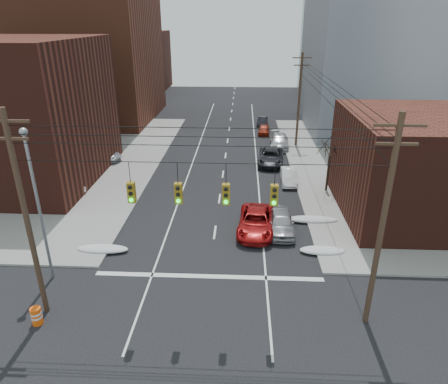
# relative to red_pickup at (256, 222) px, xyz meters

# --- Properties ---
(ground) EXTENTS (160.00, 160.00, 0.00)m
(ground) POSITION_rel_red_pickup_xyz_m (-3.02, -12.35, -0.77)
(ground) COLOR black
(ground) RESTS_ON ground
(building_brick_tall) EXTENTS (24.00, 20.00, 30.00)m
(building_brick_tall) POSITION_rel_red_pickup_xyz_m (-27.02, 35.65, 14.23)
(building_brick_tall) COLOR brown
(building_brick_tall) RESTS_ON ground
(building_brick_far) EXTENTS (22.00, 18.00, 12.00)m
(building_brick_far) POSITION_rel_red_pickup_xyz_m (-29.02, 61.65, 5.23)
(building_brick_far) COLOR #451C14
(building_brick_far) RESTS_ON ground
(building_office) EXTENTS (22.00, 20.00, 25.00)m
(building_office) POSITION_rel_red_pickup_xyz_m (18.98, 31.65, 11.73)
(building_office) COLOR gray
(building_office) RESTS_ON ground
(building_glass) EXTENTS (20.00, 18.00, 22.00)m
(building_glass) POSITION_rel_red_pickup_xyz_m (20.98, 57.65, 10.23)
(building_glass) COLOR gray
(building_glass) RESTS_ON ground
(utility_pole_left) EXTENTS (2.20, 0.28, 11.00)m
(utility_pole_left) POSITION_rel_red_pickup_xyz_m (-11.52, -9.35, 5.02)
(utility_pole_left) COLOR #473323
(utility_pole_left) RESTS_ON ground
(utility_pole_right) EXTENTS (2.20, 0.28, 11.00)m
(utility_pole_right) POSITION_rel_red_pickup_xyz_m (5.48, -9.35, 5.02)
(utility_pole_right) COLOR #473323
(utility_pole_right) RESTS_ON ground
(utility_pole_far) EXTENTS (2.20, 0.28, 11.00)m
(utility_pole_far) POSITION_rel_red_pickup_xyz_m (5.48, 21.65, 5.02)
(utility_pole_far) COLOR #473323
(utility_pole_far) RESTS_ON ground
(traffic_signals) EXTENTS (17.00, 0.42, 2.02)m
(traffic_signals) POSITION_rel_red_pickup_xyz_m (-2.92, -9.38, 6.40)
(traffic_signals) COLOR black
(traffic_signals) RESTS_ON ground
(street_light) EXTENTS (0.44, 0.44, 9.32)m
(street_light) POSITION_rel_red_pickup_xyz_m (-12.52, -6.35, 4.77)
(street_light) COLOR gray
(street_light) RESTS_ON ground
(bare_tree) EXTENTS (2.09, 2.20, 4.93)m
(bare_tree) POSITION_rel_red_pickup_xyz_m (6.57, 7.65, 1.55)
(bare_tree) COLOR black
(bare_tree) RESTS_ON ground
(snow_nw) EXTENTS (3.50, 1.08, 0.42)m
(snow_nw) POSITION_rel_red_pickup_xyz_m (-10.42, -3.35, -0.56)
(snow_nw) COLOR silver
(snow_nw) RESTS_ON ground
(snow_ne) EXTENTS (3.00, 1.08, 0.42)m
(snow_ne) POSITION_rel_red_pickup_xyz_m (4.38, -2.85, -0.56)
(snow_ne) COLOR silver
(snow_ne) RESTS_ON ground
(snow_east_far) EXTENTS (4.00, 1.08, 0.42)m
(snow_east_far) POSITION_rel_red_pickup_xyz_m (4.38, 1.65, -0.56)
(snow_east_far) COLOR silver
(snow_east_far) RESTS_ON ground
(red_pickup) EXTENTS (2.98, 5.71, 1.53)m
(red_pickup) POSITION_rel_red_pickup_xyz_m (0.00, 0.00, 0.00)
(red_pickup) COLOR #9B0E0E
(red_pickup) RESTS_ON ground
(parked_car_a) EXTENTS (1.84, 4.56, 1.55)m
(parked_car_a) POSITION_rel_red_pickup_xyz_m (1.85, 0.05, 0.01)
(parked_car_a) COLOR #9D9DA2
(parked_car_a) RESTS_ON ground
(parked_car_b) EXTENTS (1.50, 4.11, 1.35)m
(parked_car_b) POSITION_rel_red_pickup_xyz_m (3.38, 9.61, -0.09)
(parked_car_b) COLOR white
(parked_car_b) RESTS_ON ground
(parked_car_c) EXTENTS (3.18, 5.90, 1.57)m
(parked_car_c) POSITION_rel_red_pickup_xyz_m (1.99, 15.03, 0.02)
(parked_car_c) COLOR black
(parked_car_c) RESTS_ON ground
(parked_car_d) EXTENTS (2.52, 5.55, 1.57)m
(parked_car_d) POSITION_rel_red_pickup_xyz_m (3.38, 21.02, 0.02)
(parked_car_d) COLOR #AFB0B4
(parked_car_d) RESTS_ON ground
(parked_car_e) EXTENTS (1.79, 3.80, 1.26)m
(parked_car_e) POSITION_rel_red_pickup_xyz_m (1.78, 27.06, -0.14)
(parked_car_e) COLOR maroon
(parked_car_e) RESTS_ON ground
(parked_car_f) EXTENTS (1.83, 4.00, 1.27)m
(parked_car_f) POSITION_rel_red_pickup_xyz_m (1.78, 31.77, -0.13)
(parked_car_f) COLOR black
(parked_car_f) RESTS_ON ground
(lot_car_a) EXTENTS (4.57, 2.72, 1.42)m
(lot_car_a) POSITION_rel_red_pickup_xyz_m (-17.18, 5.76, 0.09)
(lot_car_a) COLOR white
(lot_car_a) RESTS_ON sidewalk_nw
(lot_car_b) EXTENTS (5.08, 2.92, 1.33)m
(lot_car_b) POSITION_rel_red_pickup_xyz_m (-16.65, 14.64, 0.05)
(lot_car_b) COLOR #A4A4A8
(lot_car_b) RESTS_ON sidewalk_nw
(lot_car_c) EXTENTS (4.54, 3.15, 1.22)m
(lot_car_c) POSITION_rel_red_pickup_xyz_m (-20.63, 10.15, -0.01)
(lot_car_c) COLOR black
(lot_car_c) RESTS_ON sidewalk_nw
(lot_car_d) EXTENTS (4.16, 2.80, 1.31)m
(lot_car_d) POSITION_rel_red_pickup_xyz_m (-21.70, 13.89, 0.04)
(lot_car_d) COLOR #A8A8AC
(lot_car_d) RESTS_ON sidewalk_nw
(construction_barrel) EXTENTS (0.71, 0.71, 0.97)m
(construction_barrel) POSITION_rel_red_pickup_xyz_m (-11.52, -10.35, -0.27)
(construction_barrel) COLOR #FF570D
(construction_barrel) RESTS_ON ground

